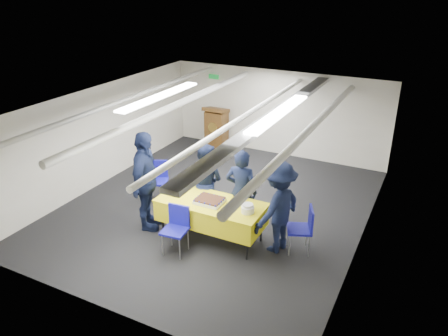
% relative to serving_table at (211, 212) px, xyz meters
% --- Properties ---
extents(ground, '(7.00, 7.00, 0.00)m').
position_rel_serving_table_xyz_m(ground, '(-0.47, 1.10, -0.56)').
color(ground, black).
rests_on(ground, ground).
extents(room_shell, '(6.00, 7.00, 2.30)m').
position_rel_serving_table_xyz_m(room_shell, '(-0.38, 1.51, 1.25)').
color(room_shell, silver).
rests_on(room_shell, ground).
extents(serving_table, '(1.99, 0.88, 0.77)m').
position_rel_serving_table_xyz_m(serving_table, '(0.00, 0.00, 0.00)').
color(serving_table, black).
rests_on(serving_table, ground).
extents(sheet_cake, '(0.51, 0.39, 0.09)m').
position_rel_serving_table_xyz_m(sheet_cake, '(-0.01, -0.04, 0.25)').
color(sheet_cake, white).
rests_on(sheet_cake, serving_table).
extents(plate_stack_left, '(0.21, 0.21, 0.17)m').
position_rel_serving_table_xyz_m(plate_stack_left, '(-0.71, -0.05, 0.29)').
color(plate_stack_left, white).
rests_on(plate_stack_left, serving_table).
extents(plate_stack_right, '(0.23, 0.23, 0.16)m').
position_rel_serving_table_xyz_m(plate_stack_right, '(0.75, -0.05, 0.29)').
color(plate_stack_right, white).
rests_on(plate_stack_right, serving_table).
extents(podium, '(0.62, 0.53, 1.25)m').
position_rel_serving_table_xyz_m(podium, '(-2.07, 4.15, 0.05)').
color(podium, brown).
rests_on(podium, ground).
extents(chair_near, '(0.46, 0.46, 0.87)m').
position_rel_serving_table_xyz_m(chair_near, '(-0.35, -0.62, -0.03)').
color(chair_near, gray).
rests_on(chair_near, ground).
extents(chair_right, '(0.55, 0.55, 0.87)m').
position_rel_serving_table_xyz_m(chair_right, '(1.66, 0.36, -0.03)').
color(chair_right, gray).
rests_on(chair_right, ground).
extents(chair_left, '(0.56, 0.56, 0.87)m').
position_rel_serving_table_xyz_m(chair_left, '(-1.80, 0.89, -0.03)').
color(chair_left, gray).
rests_on(chair_left, ground).
extents(sailor_a, '(0.66, 0.49, 1.68)m').
position_rel_serving_table_xyz_m(sailor_a, '(0.38, 0.49, 0.28)').
color(sailor_a, black).
rests_on(sailor_a, ground).
extents(sailor_b, '(0.83, 0.67, 1.61)m').
position_rel_serving_table_xyz_m(sailor_b, '(-0.48, 0.62, 0.24)').
color(sailor_b, black).
rests_on(sailor_b, ground).
extents(sailor_c, '(0.83, 1.25, 1.97)m').
position_rel_serving_table_xyz_m(sailor_c, '(-1.29, -0.21, 0.43)').
color(sailor_c, black).
rests_on(sailor_c, ground).
extents(sailor_d, '(0.93, 1.24, 1.70)m').
position_rel_serving_table_xyz_m(sailor_d, '(1.21, 0.22, 0.29)').
color(sailor_d, black).
rests_on(sailor_d, ground).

